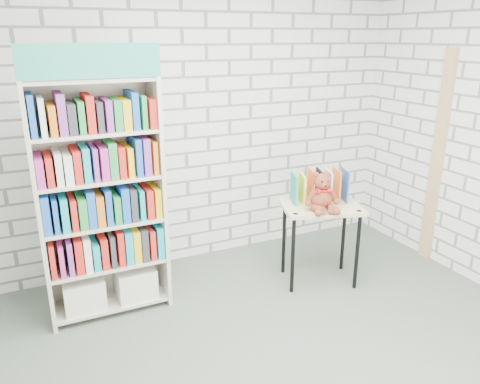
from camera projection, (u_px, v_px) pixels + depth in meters
name	position (u px, v px, depth m)	size (l,w,h in m)	color
ground	(287.00, 374.00, 3.20)	(4.50, 4.50, 0.00)	#4C584B
room_shell	(298.00, 114.00, 2.63)	(4.52, 4.02, 2.81)	silver
bookshelf	(101.00, 199.00, 3.68)	(0.96, 0.37, 2.16)	beige
display_table	(321.00, 216.00, 4.24)	(0.81, 0.68, 0.75)	#D7B181
table_books	(319.00, 186.00, 4.27)	(0.53, 0.36, 0.29)	teal
teddy_bear	(322.00, 195.00, 4.06)	(0.31, 0.30, 0.34)	maroon
door_trim	(437.00, 159.00, 4.58)	(0.05, 0.12, 2.10)	tan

